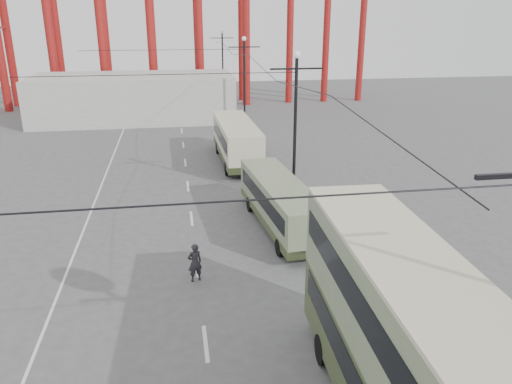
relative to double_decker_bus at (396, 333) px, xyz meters
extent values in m
cube|color=silver|center=(-4.93, 19.66, -3.13)|extent=(0.15, 82.00, 0.01)
cube|color=silver|center=(1.47, 20.66, -3.13)|extent=(0.12, 120.00, 0.01)
cube|color=silver|center=(-10.93, 20.66, -3.13)|extent=(0.12, 120.00, 0.01)
cylinder|color=black|center=(1.67, 18.66, 1.36)|extent=(0.20, 0.20, 9.00)
cylinder|color=black|center=(1.67, 18.66, -2.89)|extent=(0.44, 0.44, 0.50)
cube|color=black|center=(1.67, 18.66, 5.16)|extent=(3.20, 0.10, 0.10)
sphere|color=white|center=(1.67, 18.66, 5.96)|extent=(0.44, 0.44, 0.44)
cylinder|color=black|center=(1.67, 40.66, 1.36)|extent=(0.20, 0.20, 9.00)
cylinder|color=black|center=(1.67, 40.66, -2.89)|extent=(0.44, 0.44, 0.50)
cube|color=black|center=(1.67, 40.66, 5.16)|extent=(3.20, 0.10, 0.10)
sphere|color=white|center=(1.67, 40.66, 5.96)|extent=(0.44, 0.44, 0.44)
cylinder|color=black|center=(1.67, 62.66, 1.36)|extent=(0.20, 0.20, 9.00)
cylinder|color=black|center=(1.67, 62.66, -2.89)|extent=(0.44, 0.44, 0.50)
cube|color=black|center=(1.67, 62.66, 5.16)|extent=(3.20, 0.10, 0.10)
sphere|color=white|center=(1.67, 62.66, 5.96)|extent=(0.44, 0.44, 0.44)
cylinder|color=maroon|center=(-25.93, 59.66, 5.86)|extent=(1.00, 1.00, 18.00)
cylinder|color=maroon|center=(15.07, 56.66, 7.86)|extent=(0.90, 0.90, 22.00)
cylinder|color=maroon|center=(20.07, 56.66, 3.86)|extent=(0.90, 0.90, 14.00)
cube|color=#A6A7A1|center=(-9.93, 47.66, -0.64)|extent=(22.00, 10.00, 5.00)
cube|color=#313C20|center=(0.00, 0.00, -1.42)|extent=(3.01, 10.52, 2.29)
cube|color=black|center=(0.00, 0.00, -0.95)|extent=(2.97, 8.44, 0.94)
cube|color=#6D7B5A|center=(0.00, 0.00, -0.11)|extent=(3.03, 10.52, 0.31)
cube|color=#6D7B5A|center=(0.00, 0.00, 1.19)|extent=(3.01, 10.52, 2.29)
cube|color=black|center=(0.00, 0.00, 1.29)|extent=(3.03, 9.90, 0.89)
cube|color=beige|center=(0.00, 0.00, 2.40)|extent=(3.03, 10.52, 0.13)
cylinder|color=black|center=(-1.06, 2.96, -2.62)|extent=(0.33, 1.05, 1.04)
cylinder|color=black|center=(1.29, 2.87, -2.62)|extent=(0.33, 1.05, 1.04)
cube|color=#6D7B5A|center=(-0.10, 14.46, -1.59)|extent=(3.04, 9.86, 2.12)
cube|color=black|center=(-0.10, 14.46, -1.24)|extent=(2.99, 8.81, 0.84)
cube|color=#313C20|center=(-0.10, 14.46, -2.43)|extent=(3.07, 9.86, 0.44)
cube|color=#6D7B5A|center=(-0.10, 14.46, -0.46)|extent=(3.06, 9.86, 0.14)
cylinder|color=black|center=(-1.34, 17.09, -2.70)|extent=(0.32, 0.90, 0.88)
cylinder|color=black|center=(0.65, 17.27, -2.70)|extent=(0.32, 0.90, 0.88)
cylinder|color=black|center=(-0.83, 11.29, -2.70)|extent=(0.32, 0.90, 0.88)
cylinder|color=black|center=(1.16, 11.47, -2.70)|extent=(0.32, 0.90, 0.88)
cube|color=beige|center=(-0.79, 28.10, -1.28)|extent=(2.82, 10.64, 2.54)
cube|color=black|center=(-0.79, 28.10, -0.86)|extent=(2.84, 9.37, 1.01)
cube|color=#313C20|center=(-0.79, 28.10, -2.29)|extent=(2.85, 10.64, 0.53)
cube|color=beige|center=(-0.79, 28.10, 0.07)|extent=(2.84, 10.64, 0.17)
cylinder|color=black|center=(-2.03, 30.84, -2.61)|extent=(0.31, 1.06, 1.06)
cylinder|color=black|center=(0.37, 30.87, -2.61)|extent=(0.31, 1.06, 1.06)
cylinder|color=black|center=(-1.93, 24.90, -2.61)|extent=(0.31, 1.06, 1.06)
cylinder|color=black|center=(0.46, 24.94, -2.61)|extent=(0.31, 1.06, 1.06)
imported|color=black|center=(-5.05, 9.31, -2.23)|extent=(0.76, 0.61, 1.81)
camera|label=1|loc=(-5.60, -10.68, 8.11)|focal=35.00mm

